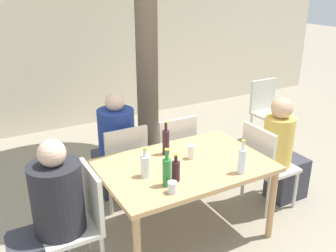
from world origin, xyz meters
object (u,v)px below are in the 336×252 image
object	(u,v)px
green_bottle_4	(167,172)
water_bottle_0	(145,165)
patio_chair_3	(173,149)
patio_chair_4	(267,108)
person_seated_2	(115,150)
wine_bottle_2	(176,170)
dining_table_front	(185,171)
patio_chair_0	(80,217)
drinking_glass_0	(191,152)
person_seated_1	(283,156)
wine_bottle_3	(166,141)
drinking_glass_1	(172,187)
patio_chair_1	(265,162)
water_bottle_1	(242,160)
patio_chair_2	(123,161)
person_seated_0	(49,222)

from	to	relation	value
green_bottle_4	water_bottle_0	bearing A→B (deg)	110.81
patio_chair_3	patio_chair_4	world-z (taller)	same
person_seated_2	wine_bottle_2	bearing A→B (deg)	93.62
dining_table_front	person_seated_2	xyz separation A→B (m)	(-0.29, 0.95, -0.11)
patio_chair_0	drinking_glass_0	size ratio (longest dim) A/B	6.98
person_seated_1	wine_bottle_3	distance (m)	1.32
wine_bottle_2	drinking_glass_0	distance (m)	0.42
patio_chair_0	wine_bottle_2	distance (m)	0.83
person_seated_2	water_bottle_0	world-z (taller)	person_seated_2
dining_table_front	patio_chair_4	distance (m)	2.53
green_bottle_4	drinking_glass_1	bearing A→B (deg)	-97.25
patio_chair_3	wine_bottle_3	size ratio (longest dim) A/B	2.78
drinking_glass_0	person_seated_2	bearing A→B (deg)	113.91
patio_chair_4	person_seated_2	bearing A→B (deg)	-172.45
patio_chair_1	wine_bottle_3	distance (m)	1.09
person_seated_1	water_bottle_1	xyz separation A→B (m)	(-0.87, -0.37, 0.33)
patio_chair_2	wine_bottle_3	world-z (taller)	wine_bottle_3
wine_bottle_3	drinking_glass_0	world-z (taller)	wine_bottle_3
wine_bottle_2	water_bottle_0	bearing A→B (deg)	134.74
patio_chair_1	person_seated_1	size ratio (longest dim) A/B	0.77
patio_chair_1	dining_table_front	bearing A→B (deg)	90.00
person_seated_0	green_bottle_4	bearing A→B (deg)	74.20
patio_chair_1	person_seated_2	distance (m)	1.57
water_bottle_0	person_seated_1	bearing A→B (deg)	1.16
patio_chair_4	drinking_glass_0	world-z (taller)	patio_chair_4
patio_chair_2	wine_bottle_2	bearing A→B (deg)	94.51
person_seated_2	person_seated_0	bearing A→B (deg)	46.59
patio_chair_1	person_seated_2	xyz separation A→B (m)	(-1.25, 0.95, 0.03)
person_seated_0	person_seated_2	xyz separation A→B (m)	(0.90, 0.95, 0.00)
water_bottle_0	drinking_glass_1	distance (m)	0.34
patio_chair_1	person_seated_1	bearing A→B (deg)	-90.00
patio_chair_0	person_seated_0	xyz separation A→B (m)	(-0.23, -0.00, 0.03)
patio_chair_2	wine_bottle_3	xyz separation A→B (m)	(0.24, -0.47, 0.35)
patio_chair_0	green_bottle_4	world-z (taller)	green_bottle_4
patio_chair_2	person_seated_1	xyz separation A→B (m)	(1.49, -0.72, 0.01)
dining_table_front	person_seated_2	world-z (taller)	person_seated_2
water_bottle_0	drinking_glass_1	bearing A→B (deg)	-78.34
patio_chair_1	green_bottle_4	bearing A→B (deg)	100.97
water_bottle_0	person_seated_2	bearing A→B (deg)	83.79
dining_table_front	patio_chair_2	distance (m)	0.79
water_bottle_0	patio_chair_0	bearing A→B (deg)	176.71
patio_chair_1	person_seated_0	bearing A→B (deg)	90.00
drinking_glass_0	person_seated_0	bearing A→B (deg)	-177.34
person_seated_1	water_bottle_1	distance (m)	1.00
patio_chair_1	water_bottle_0	size ratio (longest dim) A/B	3.53
patio_chair_3	green_bottle_4	bearing A→B (deg)	57.90
patio_chair_0	patio_chair_3	bearing A→B (deg)	119.93
person_seated_1	green_bottle_4	distance (m)	1.57
person_seated_1	wine_bottle_3	size ratio (longest dim) A/B	3.61
person_seated_0	wine_bottle_3	distance (m)	1.21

